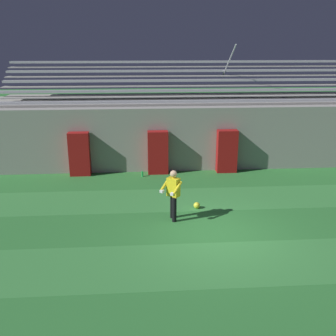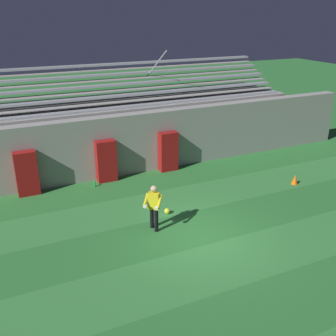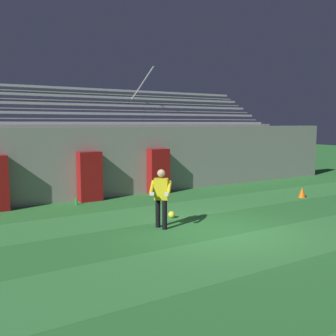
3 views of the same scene
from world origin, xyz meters
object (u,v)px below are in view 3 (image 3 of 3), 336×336
soccer_ball (172,215)px  water_bottle (76,201)px  traffic_cone (302,192)px  padding_pillar_gate_right (158,171)px  padding_pillar_gate_left (90,176)px  goalkeeper (161,195)px

soccer_ball → water_bottle: 3.98m
soccer_ball → traffic_cone: (6.24, 0.11, 0.10)m
soccer_ball → water_bottle: (-1.84, 3.53, 0.01)m
soccer_ball → water_bottle: water_bottle is taller
padding_pillar_gate_right → water_bottle: (-3.71, -0.41, -0.82)m
padding_pillar_gate_left → water_bottle: (-0.69, -0.41, -0.82)m
goalkeeper → soccer_ball: (0.90, 0.85, -0.84)m
padding_pillar_gate_left → water_bottle: bearing=-149.4°
goalkeeper → soccer_ball: 1.50m
padding_pillar_gate_left → soccer_ball: (1.15, -3.94, -0.83)m
padding_pillar_gate_left → padding_pillar_gate_right: same height
soccer_ball → goalkeeper: bearing=-136.4°
padding_pillar_gate_right → goalkeeper: bearing=-120.0°
soccer_ball → traffic_cone: 6.24m
padding_pillar_gate_right → soccer_ball: 4.44m
goalkeeper → traffic_cone: size_ratio=3.98×
padding_pillar_gate_left → traffic_cone: bearing=-27.4°
padding_pillar_gate_left → soccer_ball: size_ratio=8.53×
traffic_cone → water_bottle: (-8.08, 3.42, -0.09)m
padding_pillar_gate_left → water_bottle: padding_pillar_gate_left is taller
padding_pillar_gate_left → water_bottle: 1.15m
soccer_ball → water_bottle: bearing=117.5°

